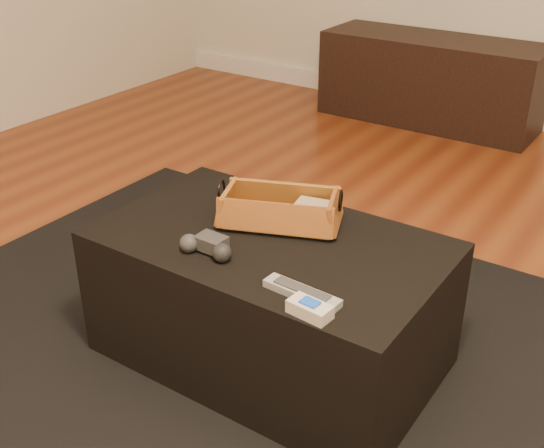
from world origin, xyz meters
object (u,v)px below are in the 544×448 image
Objects in this scene: wicker_basket at (280,211)px; cream_gadget at (310,309)px; tv_remote at (273,218)px; ottoman at (270,299)px; game_controller at (208,246)px; silver_remote at (302,293)px; media_cabinet at (431,80)px.

wicker_basket is 0.48m from cream_gadget.
cream_gadget is at bearing -73.16° from tv_remote.
ottoman is 9.01× the size of cream_gadget.
cream_gadget reaches higher than tv_remote.
wicker_basket reaches higher than tv_remote.
game_controller is (-0.09, -0.17, 0.24)m from ottoman.
cream_gadget is at bearing -13.17° from game_controller.
wicker_basket reaches higher than game_controller.
tv_remote is 0.89× the size of silver_remote.
cream_gadget is at bearing -47.86° from wicker_basket.
ottoman is at bearing 62.83° from game_controller.
game_controller is (-0.05, -0.25, 0.00)m from tv_remote.
silver_remote reaches higher than ottoman.
tv_remote is 0.39m from silver_remote.
cream_gadget is (0.78, -2.69, 0.20)m from media_cabinet.
game_controller is 0.78× the size of silver_remote.
tv_remote is (-0.04, 0.07, 0.23)m from ottoman.
wicker_basket is 0.40m from silver_remote.
media_cabinet is 3.22× the size of wicker_basket.
wicker_basket is 1.88× the size of silver_remote.
tv_remote is at bearing 134.77° from cream_gadget.
ottoman is 6.05× the size of game_controller.
ottoman is 4.71× the size of silver_remote.
ottoman is at bearing -78.55° from media_cabinet.
silver_remote is 1.91× the size of cream_gadget.
tv_remote is at bearing 118.51° from ottoman.
cream_gadget reaches higher than ottoman.
game_controller is 0.33m from silver_remote.
silver_remote is (0.32, -0.03, -0.02)m from game_controller.
wicker_basket reaches higher than media_cabinet.
game_controller reaches higher than ottoman.
media_cabinet is 1.29× the size of ottoman.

